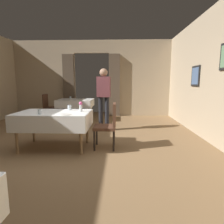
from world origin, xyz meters
name	(u,v)px	position (x,y,z in m)	size (l,w,h in m)	color
ground	(62,151)	(0.00, 0.00, 0.00)	(10.08, 10.08, 0.00)	olive
wall_back	(92,78)	(0.00, 4.18, 1.51)	(6.40, 0.27, 3.00)	tan
dining_table_mid	(54,117)	(-0.21, 0.22, 0.65)	(1.46, 0.94, 0.75)	olive
dining_table_far	(76,102)	(-0.44, 3.09, 0.65)	(1.22, 0.96, 0.75)	olive
chair_mid_right	(109,123)	(0.90, 0.24, 0.52)	(0.44, 0.44, 0.93)	black
chair_far_left	(49,106)	(-1.44, 3.14, 0.52)	(0.44, 0.44, 0.93)	black
flower_vase_mid	(81,106)	(0.33, 0.30, 0.86)	(0.07, 0.07, 0.21)	silver
glass_mid_b	(70,108)	(0.04, 0.47, 0.81)	(0.08, 0.08, 0.11)	silver
glass_mid_c	(40,112)	(-0.38, -0.06, 0.80)	(0.07, 0.07, 0.09)	silver
plate_mid_d	(65,114)	(0.11, -0.10, 0.76)	(0.22, 0.22, 0.01)	white
plate_far_a	(66,99)	(-0.77, 3.05, 0.76)	(0.19, 0.19, 0.01)	white
plate_far_b	(71,100)	(-0.54, 2.89, 0.76)	(0.20, 0.20, 0.01)	white
plate_far_c	(87,100)	(0.00, 2.87, 0.76)	(0.23, 0.23, 0.01)	white
glass_far_d	(70,98)	(-0.69, 3.34, 0.79)	(0.07, 0.07, 0.09)	silver
person_waiter_by_doorway	(104,94)	(0.69, 1.66, 1.02)	(0.37, 0.25, 1.72)	black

